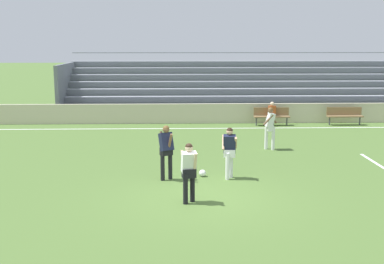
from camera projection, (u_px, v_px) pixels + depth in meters
The scene contains 12 objects.
ground_plane at pixel (202, 198), 13.32m from camera, with size 160.00×160.00×0.00m, color #4C6B30.
field_line_sideline at pixel (191, 128), 23.71m from camera, with size 44.00×0.12×0.01m, color white.
sideline_wall at pixel (190, 114), 25.11m from camera, with size 48.00×0.16×1.02m, color beige.
bleacher_stand at pixel (236, 87), 28.29m from camera, with size 19.97×4.91×3.52m.
bench_near_bin at pixel (345, 114), 24.64m from camera, with size 1.80×0.40×0.90m.
bench_far_right at pixel (272, 115), 24.53m from camera, with size 1.80×0.40×0.90m.
spectator_seated at pixel (272, 112), 24.39m from camera, with size 0.36×0.42×1.21m.
player_dark_challenging at pixel (229, 149), 14.99m from camera, with size 0.49×0.52×1.63m.
player_dark_trailing_run at pixel (166, 148), 14.84m from camera, with size 0.51×0.57×1.72m.
player_white_dropping_back at pixel (189, 168), 12.73m from camera, with size 0.45×0.48×1.63m.
player_white_overlapping at pixel (270, 124), 18.99m from camera, with size 0.63×0.46×1.69m.
soccer_ball at pixel (202, 173), 15.37m from camera, with size 0.22×0.22×0.22m, color white.
Camera 1 is at (-0.66, -12.73, 4.29)m, focal length 45.22 mm.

